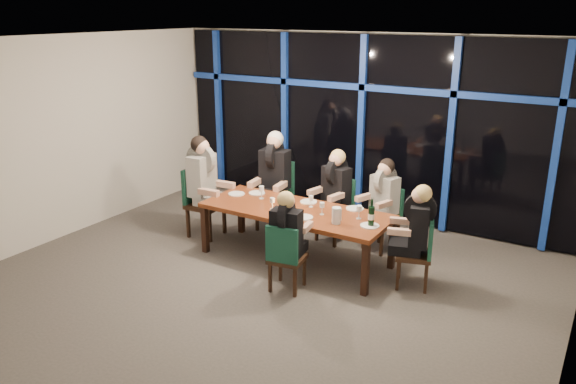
% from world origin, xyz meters
% --- Properties ---
extents(room, '(7.04, 7.00, 3.02)m').
position_xyz_m(room, '(0.00, 0.00, 2.02)').
color(room, '#56504C').
rests_on(room, ground).
extents(window_wall, '(6.86, 0.43, 2.94)m').
position_xyz_m(window_wall, '(0.01, 2.93, 1.55)').
color(window_wall, black).
rests_on(window_wall, ground).
extents(dining_table, '(2.60, 1.00, 0.75)m').
position_xyz_m(dining_table, '(0.00, 0.80, 0.68)').
color(dining_table, brown).
rests_on(dining_table, ground).
extents(chair_far_left, '(0.55, 0.55, 1.07)m').
position_xyz_m(chair_far_left, '(-0.90, 1.74, 0.60)').
color(chair_far_left, black).
rests_on(chair_far_left, ground).
extents(chair_far_mid, '(0.54, 0.54, 0.96)m').
position_xyz_m(chair_far_mid, '(0.16, 1.77, 0.54)').
color(chair_far_mid, black).
rests_on(chair_far_mid, ground).
extents(chair_far_right, '(0.55, 0.55, 0.92)m').
position_xyz_m(chair_far_right, '(0.90, 1.82, 0.52)').
color(chair_far_right, black).
rests_on(chair_far_right, ground).
extents(chair_end_left, '(0.53, 0.53, 1.06)m').
position_xyz_m(chair_end_left, '(-1.72, 0.85, 0.59)').
color(chair_end_left, black).
rests_on(chair_end_left, ground).
extents(chair_end_right, '(0.53, 0.53, 0.91)m').
position_xyz_m(chair_end_right, '(1.73, 0.92, 0.51)').
color(chair_end_right, black).
rests_on(chair_end_right, ground).
extents(chair_near_mid, '(0.47, 0.47, 0.88)m').
position_xyz_m(chair_near_mid, '(0.36, -0.06, 0.49)').
color(chair_near_mid, black).
rests_on(chair_near_mid, ground).
extents(diner_far_left, '(0.56, 0.69, 1.04)m').
position_xyz_m(diner_far_left, '(-0.89, 1.65, 1.02)').
color(diner_far_left, black).
rests_on(diner_far_left, ground).
extents(diner_far_mid, '(0.54, 0.64, 0.93)m').
position_xyz_m(diner_far_mid, '(0.14, 1.69, 0.92)').
color(diner_far_mid, black).
rests_on(diner_far_mid, ground).
extents(diner_far_right, '(0.56, 0.63, 0.90)m').
position_xyz_m(diner_far_right, '(0.88, 1.75, 0.88)').
color(diner_far_right, black).
rests_on(diner_far_right, ground).
extents(diner_end_left, '(0.68, 0.55, 1.04)m').
position_xyz_m(diner_end_left, '(-1.63, 0.86, 1.01)').
color(diner_end_left, black).
rests_on(diner_end_left, ground).
extents(diner_end_right, '(0.62, 0.54, 0.89)m').
position_xyz_m(diner_end_right, '(1.66, 0.90, 0.87)').
color(diner_end_right, black).
rests_on(diner_end_right, ground).
extents(diner_near_mid, '(0.47, 0.58, 0.86)m').
position_xyz_m(diner_near_mid, '(0.35, 0.01, 0.85)').
color(diner_near_mid, black).
rests_on(diner_near_mid, ground).
extents(plate_far_left, '(0.24, 0.24, 0.01)m').
position_xyz_m(plate_far_left, '(-0.83, 1.08, 0.76)').
color(plate_far_left, white).
rests_on(plate_far_left, dining_table).
extents(plate_far_mid, '(0.24, 0.24, 0.01)m').
position_xyz_m(plate_far_mid, '(0.01, 1.14, 0.76)').
color(plate_far_mid, white).
rests_on(plate_far_mid, dining_table).
extents(plate_far_right, '(0.24, 0.24, 0.01)m').
position_xyz_m(plate_far_right, '(0.69, 1.22, 0.76)').
color(plate_far_right, white).
rests_on(plate_far_right, dining_table).
extents(plate_end_left, '(0.24, 0.24, 0.01)m').
position_xyz_m(plate_end_left, '(-1.07, 0.90, 0.76)').
color(plate_end_left, white).
rests_on(plate_end_left, dining_table).
extents(plate_end_right, '(0.24, 0.24, 0.01)m').
position_xyz_m(plate_end_right, '(1.12, 0.73, 0.76)').
color(plate_end_right, white).
rests_on(plate_end_right, dining_table).
extents(plate_near_mid, '(0.24, 0.24, 0.01)m').
position_xyz_m(plate_near_mid, '(0.26, 0.57, 0.76)').
color(plate_near_mid, white).
rests_on(plate_near_mid, dining_table).
extents(wine_bottle, '(0.08, 0.08, 0.35)m').
position_xyz_m(wine_bottle, '(1.12, 0.75, 0.89)').
color(wine_bottle, black).
rests_on(wine_bottle, dining_table).
extents(water_pitcher, '(0.13, 0.12, 0.21)m').
position_xyz_m(water_pitcher, '(0.71, 0.61, 0.86)').
color(water_pitcher, silver).
rests_on(water_pitcher, dining_table).
extents(tea_light, '(0.05, 0.05, 0.03)m').
position_xyz_m(tea_light, '(-0.10, 0.66, 0.76)').
color(tea_light, '#F09F48').
rests_on(tea_light, dining_table).
extents(wine_glass_a, '(0.06, 0.06, 0.16)m').
position_xyz_m(wine_glass_a, '(-0.27, 0.63, 0.87)').
color(wine_glass_a, silver).
rests_on(wine_glass_a, dining_table).
extents(wine_glass_b, '(0.06, 0.06, 0.16)m').
position_xyz_m(wine_glass_b, '(0.14, 0.99, 0.87)').
color(wine_glass_b, silver).
rests_on(wine_glass_b, dining_table).
extents(wine_glass_c, '(0.06, 0.06, 0.17)m').
position_xyz_m(wine_glass_c, '(0.40, 0.80, 0.87)').
color(wine_glass_c, white).
rests_on(wine_glass_c, dining_table).
extents(wine_glass_d, '(0.07, 0.07, 0.19)m').
position_xyz_m(wine_glass_d, '(-0.64, 0.93, 0.89)').
color(wine_glass_d, silver).
rests_on(wine_glass_d, dining_table).
extents(wine_glass_e, '(0.07, 0.07, 0.18)m').
position_xyz_m(wine_glass_e, '(0.89, 0.91, 0.88)').
color(wine_glass_e, silver).
rests_on(wine_glass_e, dining_table).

